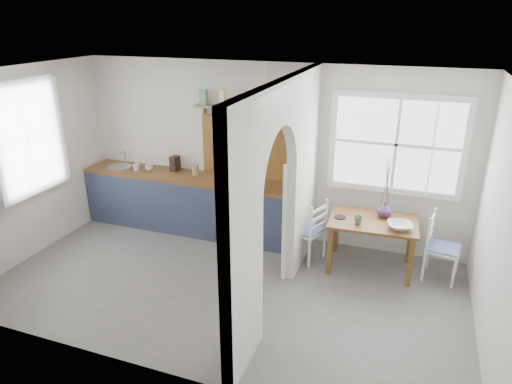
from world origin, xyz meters
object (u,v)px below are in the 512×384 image
(chair_left, at_px, (307,229))
(chair_right, at_px, (443,247))
(kettle, at_px, (290,183))
(vase, at_px, (385,210))
(dining_table, at_px, (371,244))

(chair_left, xyz_separation_m, chair_right, (1.76, 0.09, -0.00))
(kettle, xyz_separation_m, vase, (1.29, 0.02, -0.22))
(dining_table, height_order, kettle, kettle)
(dining_table, height_order, vase, vase)
(chair_left, bearing_deg, vase, 122.63)
(vase, bearing_deg, chair_left, -168.85)
(dining_table, bearing_deg, vase, 50.47)
(chair_left, relative_size, vase, 4.39)
(dining_table, height_order, chair_left, chair_left)
(chair_right, relative_size, vase, 4.35)
(chair_left, xyz_separation_m, vase, (0.99, 0.19, 0.36))
(chair_right, distance_m, vase, 0.86)
(chair_left, bearing_deg, chair_right, 114.37)
(chair_right, distance_m, kettle, 2.15)
(chair_left, xyz_separation_m, kettle, (-0.30, 0.18, 0.58))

